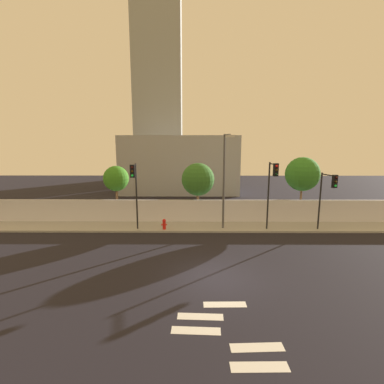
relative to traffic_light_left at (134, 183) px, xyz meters
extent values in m
plane|color=black|center=(5.36, -7.02, -3.71)|extent=(80.00, 80.00, 0.00)
cube|color=#9B9B9B|center=(5.36, 1.18, -3.64)|extent=(36.00, 2.40, 0.15)
cube|color=silver|center=(5.36, 2.47, -2.66)|extent=(36.00, 0.18, 1.80)
cube|color=silver|center=(6.25, -12.82, -3.71)|extent=(1.81, 0.47, 0.01)
cube|color=silver|center=(6.35, -11.97, -3.71)|extent=(1.82, 0.52, 0.01)
cube|color=silver|center=(4.32, -11.12, -3.71)|extent=(1.82, 0.52, 0.01)
cube|color=silver|center=(4.49, -10.27, -3.71)|extent=(1.82, 0.52, 0.01)
cube|color=silver|center=(5.54, -9.42, -3.71)|extent=(1.81, 0.47, 0.01)
cylinder|color=black|center=(0.01, 0.53, -1.11)|extent=(0.12, 0.12, 4.91)
cylinder|color=black|center=(0.00, 0.04, 1.25)|extent=(0.10, 0.99, 0.08)
cube|color=black|center=(-0.01, -0.46, 0.90)|extent=(0.34, 0.21, 0.90)
sphere|color=black|center=(-0.01, -0.58, 1.17)|extent=(0.18, 0.18, 0.18)
sphere|color=#33260A|center=(-0.01, -0.58, 0.89)|extent=(0.18, 0.18, 0.18)
sphere|color=#19F24C|center=(-0.01, -0.58, 0.61)|extent=(0.18, 0.18, 0.18)
cylinder|color=black|center=(13.55, 0.53, -1.44)|extent=(0.12, 0.12, 4.25)
cylinder|color=black|center=(13.72, -0.12, 0.59)|extent=(0.41, 1.33, 0.08)
cube|color=black|center=(13.88, -0.78, 0.24)|extent=(0.38, 0.28, 0.90)
sphere|color=black|center=(13.91, -0.90, 0.51)|extent=(0.18, 0.18, 0.18)
sphere|color=#33260A|center=(13.91, -0.90, 0.23)|extent=(0.18, 0.18, 0.18)
sphere|color=#19F24C|center=(13.91, -0.90, -0.05)|extent=(0.18, 0.18, 0.18)
cylinder|color=black|center=(9.73, 0.53, -1.06)|extent=(0.12, 0.12, 5.01)
cylinder|color=black|center=(9.81, 0.02, 1.35)|extent=(0.25, 1.04, 0.08)
cube|color=black|center=(9.90, -0.49, 1.00)|extent=(0.37, 0.25, 0.90)
sphere|color=red|center=(9.92, -0.61, 1.27)|extent=(0.18, 0.18, 0.18)
sphere|color=#33260A|center=(9.92, -0.61, 0.99)|extent=(0.18, 0.18, 0.18)
sphere|color=black|center=(9.92, -0.61, 0.71)|extent=(0.18, 0.18, 0.18)
cylinder|color=#4C4C51|center=(6.46, 0.73, -0.06)|extent=(0.16, 0.16, 7.00)
cylinder|color=#4C4C51|center=(6.56, 0.03, 3.38)|extent=(0.31, 1.42, 0.10)
cube|color=beige|center=(6.67, -0.67, 3.28)|extent=(0.63, 0.33, 0.16)
cylinder|color=red|center=(2.03, 0.40, -3.25)|extent=(0.24, 0.24, 0.62)
sphere|color=red|center=(2.03, 0.40, -2.90)|extent=(0.26, 0.26, 0.26)
cylinder|color=red|center=(1.86, 0.40, -3.22)|extent=(0.10, 0.09, 0.09)
cylinder|color=red|center=(2.20, 0.40, -3.22)|extent=(0.10, 0.09, 0.09)
cylinder|color=brown|center=(-2.28, 3.68, -2.24)|extent=(0.21, 0.21, 2.94)
sphere|color=#388120|center=(-2.28, 3.68, -0.19)|extent=(2.12, 2.12, 2.12)
cylinder|color=brown|center=(4.59, 3.68, -2.37)|extent=(0.21, 0.21, 2.69)
sphere|color=#316826|center=(4.59, 3.68, -0.26)|extent=(2.75, 2.75, 2.75)
cylinder|color=brown|center=(13.31, 3.68, -2.15)|extent=(0.17, 0.17, 3.12)
sphere|color=#337B27|center=(13.31, 3.68, 0.19)|extent=(2.83, 2.83, 2.83)
cube|color=#989898|center=(2.47, 16.47, -0.13)|extent=(14.49, 6.00, 7.16)
cube|color=gray|center=(-1.50, 28.47, 11.68)|extent=(7.55, 5.00, 30.79)
camera|label=1|loc=(4.23, -20.65, 3.19)|focal=27.43mm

